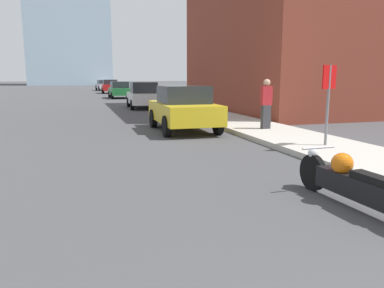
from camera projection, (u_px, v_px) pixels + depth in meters
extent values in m
cube|color=#B2ADA3|center=(139.00, 95.00, 39.25)|extent=(2.43, 240.00, 0.15)
cube|color=brown|center=(323.00, 25.00, 22.08)|extent=(12.94, 13.19, 9.86)
cylinder|color=black|center=(313.00, 172.00, 6.34)|extent=(0.12, 0.62, 0.62)
cube|color=black|center=(355.00, 187.00, 5.42)|extent=(0.29, 1.50, 0.32)
sphere|color=orange|center=(342.00, 164.00, 5.65)|extent=(0.33, 0.33, 0.33)
cube|color=black|center=(373.00, 179.00, 5.09)|extent=(0.24, 0.69, 0.10)
sphere|color=silver|center=(313.00, 153.00, 6.31)|extent=(0.16, 0.16, 0.16)
cylinder|color=silver|center=(318.00, 148.00, 6.16)|extent=(0.62, 0.06, 0.04)
cube|color=gold|center=(183.00, 112.00, 13.36)|extent=(1.90, 3.92, 0.65)
cube|color=#23282D|center=(183.00, 94.00, 13.25)|extent=(1.60, 1.89, 0.60)
cylinder|color=black|center=(153.00, 118.00, 14.32)|extent=(0.21, 0.69, 0.69)
cylinder|color=black|center=(197.00, 117.00, 14.80)|extent=(0.21, 0.69, 0.69)
cylinder|color=black|center=(167.00, 126.00, 12.04)|extent=(0.21, 0.69, 0.69)
cylinder|color=black|center=(218.00, 124.00, 12.52)|extent=(0.21, 0.69, 0.69)
cube|color=silver|center=(144.00, 98.00, 23.31)|extent=(1.93, 4.13, 0.64)
cube|color=#23282D|center=(143.00, 87.00, 23.20)|extent=(1.58, 2.01, 0.67)
cylinder|color=black|center=(129.00, 102.00, 24.37)|extent=(0.22, 0.62, 0.61)
cylinder|color=black|center=(154.00, 102.00, 24.78)|extent=(0.22, 0.62, 0.61)
cylinder|color=black|center=(132.00, 105.00, 21.96)|extent=(0.22, 0.62, 0.61)
cylinder|color=black|center=(160.00, 104.00, 22.38)|extent=(0.22, 0.62, 0.61)
cube|color=#1E6B33|center=(120.00, 91.00, 34.59)|extent=(1.81, 4.02, 0.62)
cube|color=#23282D|center=(120.00, 85.00, 34.49)|extent=(1.51, 1.94, 0.58)
cylinder|color=black|center=(109.00, 94.00, 35.56)|extent=(0.21, 0.62, 0.62)
cylinder|color=black|center=(127.00, 94.00, 36.06)|extent=(0.21, 0.62, 0.62)
cylinder|color=black|center=(112.00, 96.00, 33.24)|extent=(0.21, 0.62, 0.62)
cylinder|color=black|center=(131.00, 95.00, 33.74)|extent=(0.21, 0.62, 0.62)
cube|color=red|center=(110.00, 87.00, 45.20)|extent=(1.96, 3.84, 0.71)
cube|color=#23282D|center=(110.00, 82.00, 45.09)|extent=(1.64, 1.86, 0.57)
cylinder|color=black|center=(102.00, 90.00, 46.14)|extent=(0.21, 0.71, 0.70)
cylinder|color=black|center=(117.00, 90.00, 46.62)|extent=(0.21, 0.71, 0.70)
cylinder|color=black|center=(103.00, 91.00, 43.91)|extent=(0.21, 0.71, 0.70)
cylinder|color=black|center=(119.00, 91.00, 44.38)|extent=(0.21, 0.71, 0.70)
cube|color=#BCBCC1|center=(104.00, 86.00, 54.89)|extent=(2.21, 4.71, 0.63)
cube|color=#23282D|center=(103.00, 82.00, 54.78)|extent=(1.72, 2.32, 0.57)
cylinder|color=black|center=(96.00, 88.00, 55.92)|extent=(0.26, 0.70, 0.69)
cylinder|color=black|center=(108.00, 88.00, 56.55)|extent=(0.26, 0.70, 0.69)
cylinder|color=black|center=(99.00, 88.00, 53.33)|extent=(0.26, 0.70, 0.69)
cylinder|color=black|center=(111.00, 88.00, 53.97)|extent=(0.26, 0.70, 0.69)
cylinder|color=slate|center=(328.00, 106.00, 9.62)|extent=(0.07, 0.07, 2.05)
cube|color=red|center=(329.00, 77.00, 9.49)|extent=(0.57, 0.26, 0.60)
cube|color=#38383D|center=(266.00, 117.00, 12.88)|extent=(0.29, 0.20, 0.81)
cube|color=#B22328|center=(266.00, 96.00, 12.75)|extent=(0.36, 0.20, 0.64)
sphere|color=tan|center=(267.00, 83.00, 12.67)|extent=(0.24, 0.24, 0.24)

